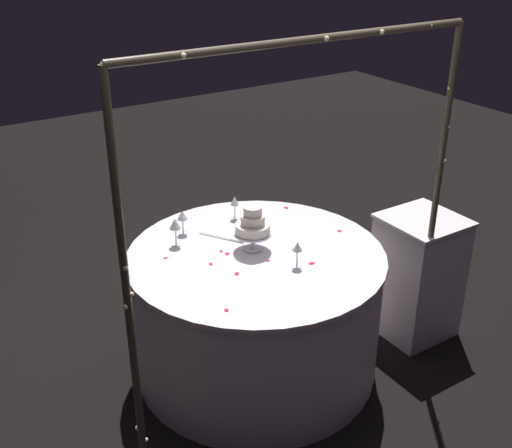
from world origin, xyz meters
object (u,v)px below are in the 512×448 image
Objects in this scene: wine_glass_1 at (175,225)px; wine_glass_3 at (235,202)px; side_table at (417,276)px; cake_knife at (224,238)px; wine_glass_2 at (182,216)px; main_table at (256,311)px; tiered_cake at (253,225)px; wine_glass_0 at (297,248)px; decorative_arch at (305,189)px.

wine_glass_1 is 0.49m from wine_glass_3.
side_table is 3.16× the size of cake_knife.
wine_glass_2 reaches higher than cake_knife.
wine_glass_1 is 1.13× the size of wine_glass_2.
wine_glass_3 reaches higher than side_table.
tiered_cake is (-0.01, -0.05, 0.55)m from main_table.
main_table is 0.71m from wine_glass_1.
cake_knife is at bearing -71.11° from tiered_cake.
main_table is 8.67× the size of wine_glass_1.
side_table is at bearing 156.30° from cake_knife.
wine_glass_2 is at bearing -27.80° from side_table.
main_table is at bearing -12.75° from side_table.
tiered_cake is 0.26m from cake_knife.
wine_glass_2 is (0.23, -0.45, 0.51)m from main_table.
wine_glass_0 is 0.71m from wine_glass_3.
decorative_arch is 0.89m from cake_knife.
wine_glass_0 reaches higher than cake_knife.
wine_glass_1 is (0.34, -0.34, 0.53)m from main_table.
wine_glass_2 is at bearing -63.94° from wine_glass_0.
tiered_cake reaches higher than wine_glass_0.
wine_glass_0 is 0.78m from wine_glass_2.
tiered_cake is (1.08, -0.30, 0.53)m from side_table.
main_table is 0.48m from cake_knife.
wine_glass_3 is 0.30m from cake_knife.
tiered_cake reaches higher than wine_glass_3.
decorative_arch is 13.54× the size of wine_glass_0.
decorative_arch is 2.49× the size of side_table.
decorative_arch is 1.02m from wine_glass_2.
wine_glass_0 and wine_glass_2 have the same top height.
decorative_arch is at bearing 104.64° from wine_glass_2.
tiered_cake is 1.77× the size of wine_glass_0.
wine_glass_0 is at bearing 87.55° from wine_glass_3.
main_table is at bearing 73.42° from wine_glass_3.
side_table is 5.45× the size of wine_glass_3.
wine_glass_2 is 0.58× the size of cake_knife.
decorative_arch is 7.64× the size of tiered_cake.
decorative_arch reaches higher than main_table.
tiered_cake is 1.57× the size of wine_glass_1.
decorative_arch reaches higher than wine_glass_0.
wine_glass_1 is at bearing 14.39° from wine_glass_3.
wine_glass_1 is (0.44, -0.59, 0.02)m from wine_glass_0.
main_table is at bearing -90.15° from decorative_arch.
side_table is (-1.09, -0.19, -0.93)m from decorative_arch.
wine_glass_1 reaches higher than cake_knife.
side_table is at bearing -169.90° from decorative_arch.
side_table is at bearing 157.56° from wine_glass_1.
wine_glass_3 is (-0.14, -0.90, -0.44)m from decorative_arch.
cake_knife is (0.06, -0.26, 0.40)m from main_table.
wine_glass_0 is 0.54m from cake_knife.
wine_glass_1 is at bearing 47.06° from wine_glass_2.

